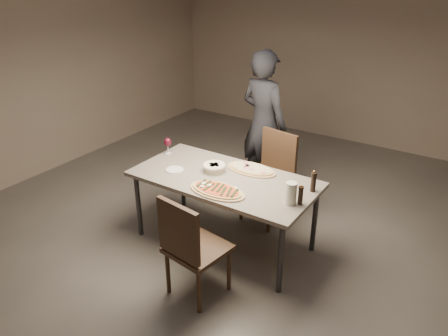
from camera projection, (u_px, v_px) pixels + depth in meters
The scene contains 14 objects.
room at pixel (224, 113), 3.95m from camera, with size 7.00×7.00×7.00m.
dining_table at pixel (224, 183), 4.25m from camera, with size 1.80×0.90×0.75m.
zucchini_pizza at pixel (217, 190), 3.96m from camera, with size 0.56×0.31×0.05m.
ham_pizza at pixel (251, 169), 4.36m from camera, with size 0.53×0.29×0.04m.
bread_basket at pixel (214, 167), 4.33m from camera, with size 0.23×0.23×0.08m.
oil_dish at pixel (232, 191), 3.97m from camera, with size 0.15×0.15×0.02m.
pepper_mill_left at pixel (301, 195), 3.73m from camera, with size 0.05×0.05×0.19m.
pepper_mill_right at pixel (313, 182), 3.93m from camera, with size 0.05×0.05×0.21m.
carafe at pixel (291, 193), 3.73m from camera, with size 0.10×0.10×0.20m.
wine_glass at pixel (168, 143), 4.70m from camera, with size 0.08×0.08×0.18m.
side_plate at pixel (175, 170), 4.37m from camera, with size 0.18×0.18×0.01m.
chair_near at pixel (190, 244), 3.58m from camera, with size 0.52×0.52×0.97m.
chair_far at pixel (272, 172), 4.79m from camera, with size 0.54×0.54×0.99m.
diner at pixel (264, 124), 5.23m from camera, with size 0.65×0.42×1.77m, color black.
Camera 1 is at (2.08, -3.16, 2.65)m, focal length 35.00 mm.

